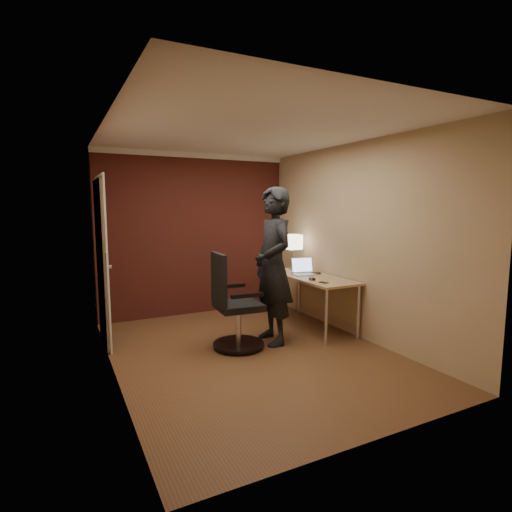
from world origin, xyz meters
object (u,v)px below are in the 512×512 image
Objects in this scene: phone at (324,282)px; wallet at (316,273)px; mouse at (312,279)px; office_chair at (233,308)px; desk at (315,285)px; laptop at (304,270)px; desk_lamp at (293,242)px; person at (273,266)px.

wallet is (0.30, 0.58, 0.01)m from phone.
office_chair reaches higher than mouse.
desk is 0.28m from laptop.
wallet is at bearing 49.30° from phone.
desk is 2.80× the size of desk_lamp.
desk is 0.80m from desk_lamp.
wallet is 0.06× the size of person.
desk_lamp is at bearing 92.42° from mouse.
wallet is 1.54m from office_chair.
phone is 1.05× the size of wallet.
laptop is at bearing 114.51° from desk.
desk_lamp is 1.76m from office_chair.
office_chair is 0.71m from person.
desk is 13.64× the size of wallet.
office_chair is (-1.17, 0.19, -0.24)m from phone.
person is (0.54, -0.00, 0.46)m from office_chair.
desk_lamp is 1.17m from phone.
mouse is 0.05× the size of person.
laptop is 0.19m from wallet.
office_chair is at bearing 156.91° from phone.
laptop is at bearing 153.64° from wallet.
office_chair is (-1.39, -0.29, -0.10)m from desk.
wallet is (0.09, -0.49, -0.41)m from desk_lamp.
phone is (-0.14, -0.66, -0.06)m from laptop.
mouse is 0.87× the size of phone.
office_chair reaches higher than desk.
laptop is 3.33× the size of wallet.
laptop is (-0.07, -0.41, -0.35)m from desk_lamp.
desk is 1.33× the size of office_chair.
person is (-0.61, -0.04, 0.22)m from mouse.
wallet is at bearing 52.21° from desk.
desk is 0.55m from phone.
phone is 0.69m from person.
mouse is at bearing 97.42° from person.
person is at bearing 149.68° from phone.
laptop is at bearing 125.92° from person.
wallet is (0.08, 0.10, 0.14)m from desk.
office_chair is (-1.38, -0.88, -0.65)m from desk_lamp.
wallet is at bearing 15.02° from office_chair.
wallet is 0.10× the size of office_chair.
office_chair reaches higher than wallet.
desk is 0.78× the size of person.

